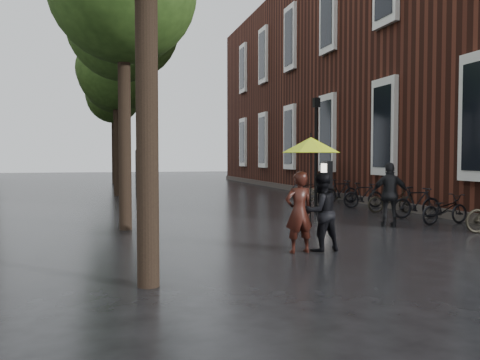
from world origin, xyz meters
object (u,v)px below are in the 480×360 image
object	(u,v)px
lamp_post	(316,143)
person_black	(321,212)
pedestrian_walking	(390,195)
ad_lightbox	(326,181)
parked_bicycles	(369,196)
person_burgundy	(299,212)

from	to	relation	value
lamp_post	person_black	bearing A→B (deg)	-112.52
person_black	pedestrian_walking	world-z (taller)	pedestrian_walking
pedestrian_walking	ad_lightbox	size ratio (longest dim) A/B	1.01
parked_bicycles	ad_lightbox	bearing A→B (deg)	92.06
parked_bicycles	lamp_post	bearing A→B (deg)	-162.29
lamp_post	ad_lightbox	bearing A→B (deg)	61.28
parked_bicycles	ad_lightbox	world-z (taller)	ad_lightbox
parked_bicycles	ad_lightbox	distance (m)	3.45
person_burgundy	ad_lightbox	xyz separation A→B (m)	(5.45, 10.68, 0.06)
person_black	lamp_post	bearing A→B (deg)	-122.80
person_burgundy	ad_lightbox	distance (m)	11.99
person_black	lamp_post	distance (m)	7.14
pedestrian_walking	ad_lightbox	xyz separation A→B (m)	(1.71, 7.83, -0.01)
person_black	ad_lightbox	bearing A→B (deg)	-125.32
pedestrian_walking	lamp_post	xyz separation A→B (m)	(-0.59, 3.63, 1.47)
person_black	ad_lightbox	size ratio (longest dim) A/B	0.92
pedestrian_walking	parked_bicycles	bearing A→B (deg)	-93.62
pedestrian_walking	ad_lightbox	distance (m)	8.02
person_burgundy	ad_lightbox	size ratio (longest dim) A/B	0.93
person_black	ad_lightbox	xyz separation A→B (m)	(4.97, 10.63, 0.08)
person_burgundy	lamp_post	xyz separation A→B (m)	(3.15, 6.49, 1.54)
person_black	parked_bicycles	distance (m)	8.83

